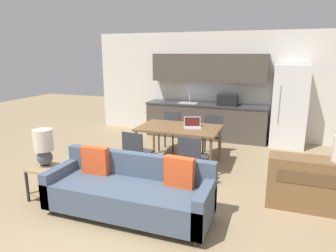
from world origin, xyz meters
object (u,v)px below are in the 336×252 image
Objects in this scene: laptop at (192,125)px; dining_chair_near_right at (192,157)px; refrigerator at (289,106)px; side_table at (46,177)px; dining_chair_far_right at (213,133)px; dining_chair_far_left at (170,129)px; dining_chair_near_left at (137,151)px; table_lamp at (44,146)px; couch at (131,191)px; credenza at (314,184)px; dining_table at (179,130)px.

dining_chair_near_right is at bearing -93.67° from laptop.
refrigerator is 5.41m from side_table.
side_table is at bearing -129.64° from dining_chair_far_right.
refrigerator is 2.23× the size of dining_chair_far_left.
dining_chair_near_left is 1.00× the size of dining_chair_near_right.
table_lamp is 1.48× the size of laptop.
laptop is (0.74, -0.81, 0.33)m from dining_chair_far_left.
dining_chair_far_right reaches higher than side_table.
refrigerator is 0.85× the size of couch.
dining_chair_far_right reaches higher than credenza.
refrigerator is 2.91m from dining_table.
credenza is 1.44× the size of dining_chair_near_right.
dining_table is at bearing -125.89° from dining_chair_far_right.
refrigerator is 1.54× the size of credenza.
laptop is at bearing 152.76° from credenza.
side_table is at bearing -104.97° from dining_chair_far_left.
laptop is at bearing -131.17° from refrigerator.
dining_chair_near_left is at bearing 50.71° from side_table.
credenza is (2.36, 0.99, 0.04)m from couch.
dining_table is at bearing -52.22° from dining_chair_near_right.
laptop is at bearing -43.99° from dining_chair_far_left.
refrigerator reaches higher than table_lamp.
dining_chair_near_left is 1.00m from dining_chair_near_right.
credenza is at bearing 14.42° from table_lamp.
table_lamp is at bearing 179.42° from couch.
couch is 1.31m from dining_chair_near_right.
dining_chair_near_right is 0.96m from laptop.
laptop reaches higher than dining_chair_near_left.
table_lamp is (-3.50, -4.06, -0.14)m from refrigerator.
dining_chair_near_right is (1.97, 1.17, -0.33)m from table_lamp.
refrigerator is at bearing 49.68° from side_table.
dining_chair_far_left is (0.01, 1.72, 0.00)m from dining_chair_near_left.
laptop reaches higher than side_table.
side_table is 3.90m from credenza.
dining_chair_near_left is at bearing 111.87° from couch.
dining_table is 0.99m from dining_chair_far_right.
dining_chair_far_right and dining_chair_far_left have the same top height.
dining_chair_far_left is at bearing -52.63° from dining_chair_near_right.
dining_table is 2.73× the size of table_lamp.
dining_chair_far_left is at bearing 70.87° from table_lamp.
couch and dining_chair_far_right have the same top height.
table_lamp is 0.66× the size of dining_chair_near_right.
laptop is (-0.24, 0.87, 0.33)m from dining_chair_near_right.
side_table is 3.04m from dining_chair_far_left.
refrigerator is at bearing 29.27° from dining_chair_far_left.
credenza is 3.37m from dining_chair_far_left.
dining_chair_near_left is 1.72m from dining_chair_far_left.
dining_table is 0.28m from laptop.
refrigerator is at bearing 29.74° from laptop.
credenza is (3.79, 0.97, -0.44)m from table_lamp.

